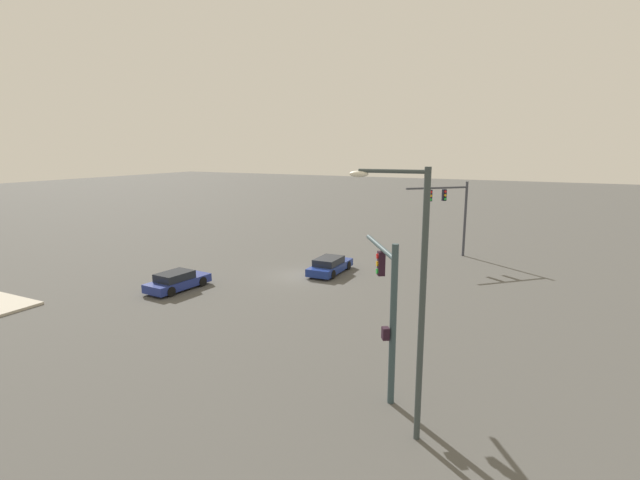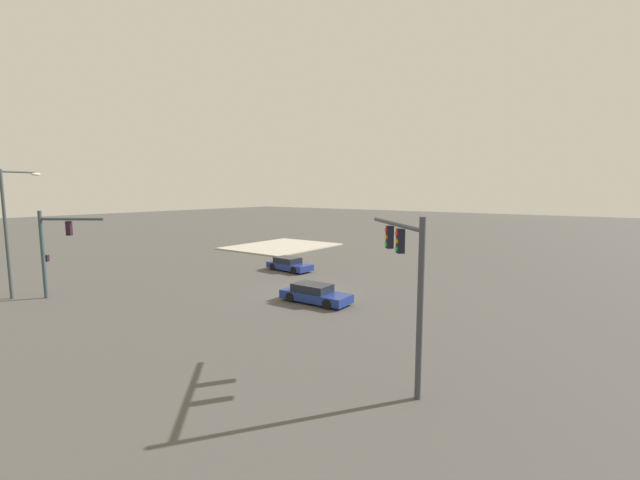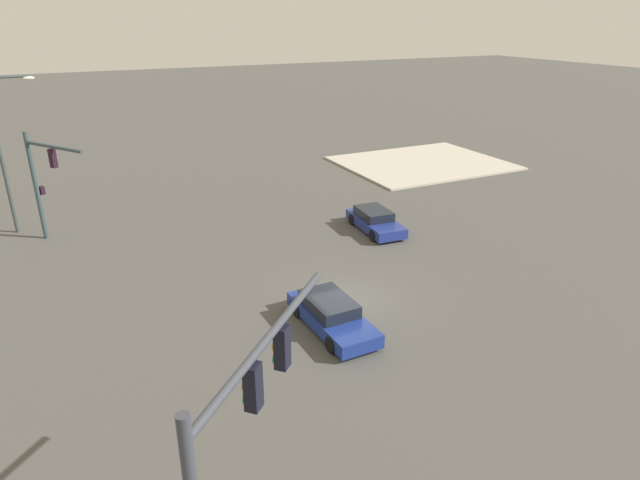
{
  "view_description": "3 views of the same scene",
  "coord_description": "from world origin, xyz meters",
  "px_view_note": "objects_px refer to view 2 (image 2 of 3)",
  "views": [
    {
      "loc": [
        28.96,
        16.5,
        9.17
      ],
      "look_at": [
        -0.78,
        1.26,
        2.62
      ],
      "focal_mm": 26.5,
      "sensor_mm": 36.0,
      "label": 1
    },
    {
      "loc": [
        -17.32,
        22.32,
        7.25
      ],
      "look_at": [
        0.55,
        -1.89,
        3.6
      ],
      "focal_mm": 22.95,
      "sensor_mm": 36.0,
      "label": 2
    },
    {
      "loc": [
        -18.36,
        10.35,
        11.55
      ],
      "look_at": [
        0.29,
        1.2,
        2.96
      ],
      "focal_mm": 30.78,
      "sensor_mm": 36.0,
      "label": 3
    }
  ],
  "objects_px": {
    "traffic_signal_opposite_side": "(406,267)",
    "sedan_car_approaching": "(315,294)",
    "sedan_car_waiting_far": "(289,264)",
    "traffic_signal_near_corner": "(53,243)",
    "streetlamp_curved_arm": "(10,225)"
  },
  "relations": [
    {
      "from": "sedan_car_approaching",
      "to": "streetlamp_curved_arm",
      "type": "bearing_deg",
      "value": -148.41
    },
    {
      "from": "traffic_signal_near_corner",
      "to": "streetlamp_curved_arm",
      "type": "xyz_separation_m",
      "value": [
        2.36,
        1.64,
        1.21
      ]
    },
    {
      "from": "traffic_signal_opposite_side",
      "to": "streetlamp_curved_arm",
      "type": "relative_size",
      "value": 0.74
    },
    {
      "from": "sedan_car_waiting_far",
      "to": "traffic_signal_near_corner",
      "type": "bearing_deg",
      "value": -106.59
    },
    {
      "from": "traffic_signal_opposite_side",
      "to": "streetlamp_curved_arm",
      "type": "xyz_separation_m",
      "value": [
        26.42,
        4.44,
        0.54
      ]
    },
    {
      "from": "sedan_car_approaching",
      "to": "sedan_car_waiting_far",
      "type": "bearing_deg",
      "value": 137.99
    },
    {
      "from": "streetlamp_curved_arm",
      "to": "sedan_car_waiting_far",
      "type": "height_order",
      "value": "streetlamp_curved_arm"
    },
    {
      "from": "streetlamp_curved_arm",
      "to": "sedan_car_waiting_far",
      "type": "relative_size",
      "value": 1.93
    },
    {
      "from": "traffic_signal_opposite_side",
      "to": "streetlamp_curved_arm",
      "type": "distance_m",
      "value": 26.8
    },
    {
      "from": "traffic_signal_near_corner",
      "to": "sedan_car_waiting_far",
      "type": "distance_m",
      "value": 18.07
    },
    {
      "from": "traffic_signal_opposite_side",
      "to": "sedan_car_waiting_far",
      "type": "relative_size",
      "value": 1.43
    },
    {
      "from": "traffic_signal_opposite_side",
      "to": "traffic_signal_near_corner",
      "type": "bearing_deg",
      "value": 52.08
    },
    {
      "from": "traffic_signal_near_corner",
      "to": "streetlamp_curved_arm",
      "type": "height_order",
      "value": "streetlamp_curved_arm"
    },
    {
      "from": "traffic_signal_opposite_side",
      "to": "sedan_car_approaching",
      "type": "distance_m",
      "value": 12.14
    },
    {
      "from": "traffic_signal_near_corner",
      "to": "sedan_car_waiting_far",
      "type": "bearing_deg",
      "value": 35.45
    }
  ]
}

